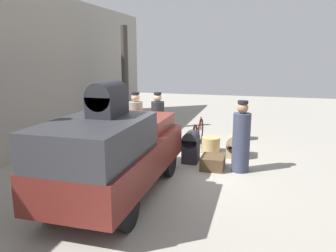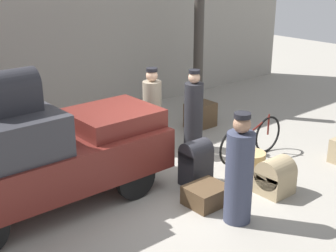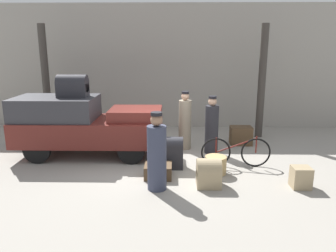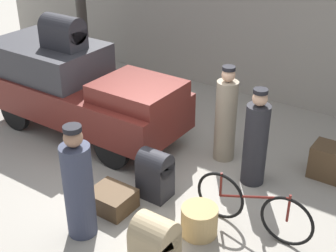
{
  "view_description": "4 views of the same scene",
  "coord_description": "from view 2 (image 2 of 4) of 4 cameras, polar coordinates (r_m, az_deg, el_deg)",
  "views": [
    {
      "loc": [
        -7.61,
        -1.99,
        2.72
      ],
      "look_at": [
        0.2,
        0.2,
        0.95
      ],
      "focal_mm": 35.0,
      "sensor_mm": 36.0,
      "label": 1
    },
    {
      "loc": [
        -4.75,
        -5.67,
        3.71
      ],
      "look_at": [
        0.2,
        0.2,
        0.95
      ],
      "focal_mm": 50.0,
      "sensor_mm": 36.0,
      "label": 2
    },
    {
      "loc": [
        0.37,
        -8.2,
        3.01
      ],
      "look_at": [
        0.2,
        0.2,
        0.95
      ],
      "focal_mm": 35.0,
      "sensor_mm": 36.0,
      "label": 3
    },
    {
      "loc": [
        3.9,
        -5.22,
        4.43
      ],
      "look_at": [
        0.2,
        0.2,
        0.95
      ],
      "focal_mm": 50.0,
      "sensor_mm": 36.0,
      "label": 4
    }
  ],
  "objects": [
    {
      "name": "suitcase_small_leather",
      "position": [
        8.05,
        3.42,
        -4.33
      ],
      "size": [
        0.48,
        0.39,
        0.81
      ],
      "color": "#232328",
      "rests_on": "ground"
    },
    {
      "name": "ground_plane",
      "position": [
        8.27,
        -0.17,
        -6.87
      ],
      "size": [
        30.0,
        30.0,
        0.0
      ],
      "primitive_type": "plane",
      "color": "gray"
    },
    {
      "name": "porter_with_bicycle",
      "position": [
        9.46,
        3.13,
        1.54
      ],
      "size": [
        0.38,
        0.38,
        1.65
      ],
      "color": "#232328",
      "rests_on": "ground"
    },
    {
      "name": "suitcase_black_upright",
      "position": [
        7.55,
        4.69,
        -8.39
      ],
      "size": [
        0.63,
        0.55,
        0.31
      ],
      "color": "#4C3823",
      "rests_on": "ground"
    },
    {
      "name": "wicker_basket",
      "position": [
        8.6,
        10.06,
        -4.52
      ],
      "size": [
        0.52,
        0.52,
        0.43
      ],
      "color": "tan",
      "rests_on": "ground"
    },
    {
      "name": "bicycle",
      "position": [
        9.22,
        10.12,
        -1.68
      ],
      "size": [
        1.77,
        0.04,
        0.8
      ],
      "color": "black",
      "rests_on": "ground"
    },
    {
      "name": "canopy_pillar_right",
      "position": [
        11.66,
        3.76,
        10.59
      ],
      "size": [
        0.25,
        0.25,
        3.71
      ],
      "color": "#38332D",
      "rests_on": "ground"
    },
    {
      "name": "truck",
      "position": [
        7.33,
        -16.2,
        -3.48
      ],
      "size": [
        4.0,
        1.56,
        1.66
      ],
      "color": "black",
      "rests_on": "ground"
    },
    {
      "name": "porter_lifting_near_truck",
      "position": [
        6.89,
        8.68,
        -5.75
      ],
      "size": [
        0.41,
        0.41,
        1.69
      ],
      "color": "#33384C",
      "rests_on": "ground"
    },
    {
      "name": "station_building_facade",
      "position": [
        10.94,
        -14.32,
        11.51
      ],
      "size": [
        16.0,
        0.15,
        4.5
      ],
      "color": "gray",
      "rests_on": "ground"
    },
    {
      "name": "conductor_in_dark_uniform",
      "position": [
        9.27,
        -1.92,
        1.43
      ],
      "size": [
        0.37,
        0.37,
        1.73
      ],
      "color": "gray",
      "rests_on": "ground"
    },
    {
      "name": "trunk_barrel_dark",
      "position": [
        7.99,
        12.95,
        -6.06
      ],
      "size": [
        0.53,
        0.5,
        0.63
      ],
      "color": "#9E8966",
      "rests_on": "ground"
    },
    {
      "name": "trunk_large_brown",
      "position": [
        10.86,
        3.97,
        1.34
      ],
      "size": [
        0.66,
        0.47,
        0.57
      ],
      "color": "#4C3823",
      "rests_on": "ground"
    },
    {
      "name": "trunk_on_truck_roof",
      "position": [
        6.91,
        -18.83,
        3.92
      ],
      "size": [
        0.79,
        0.48,
        0.61
      ],
      "color": "#232328",
      "rests_on": "truck"
    }
  ]
}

